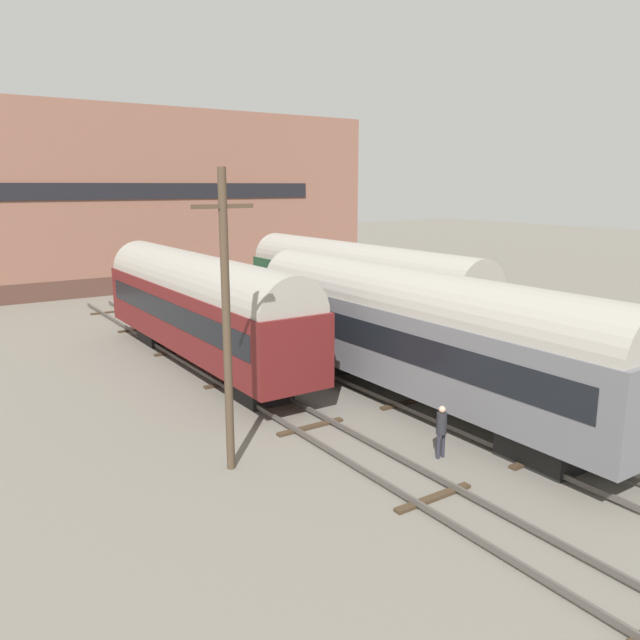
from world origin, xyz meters
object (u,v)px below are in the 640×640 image
(person_worker, at_px, (441,427))
(utility_pole, at_px, (226,320))
(train_car_grey, at_px, (415,329))
(train_car_maroon, at_px, (200,303))
(train_car_green, at_px, (357,286))
(bench, at_px, (555,348))

(person_worker, height_order, utility_pole, utility_pole)
(train_car_grey, xyz_separation_m, train_car_maroon, (-4.46, 9.47, -0.03))
(train_car_grey, bearing_deg, train_car_green, 64.62)
(train_car_green, height_order, utility_pole, utility_pole)
(utility_pole, bearing_deg, person_worker, -27.55)
(train_car_green, bearing_deg, bench, -77.74)
(utility_pole, bearing_deg, bench, -1.02)
(train_car_maroon, height_order, bench, train_car_maroon)
(train_car_grey, relative_size, person_worker, 10.77)
(utility_pole, bearing_deg, train_car_maroon, 70.85)
(train_car_green, xyz_separation_m, utility_pole, (-12.55, -10.41, 1.53))
(train_car_grey, relative_size, train_car_maroon, 1.07)
(train_car_grey, distance_m, utility_pole, 8.30)
(train_car_green, relative_size, bench, 12.61)
(train_car_green, bearing_deg, person_worker, -117.35)
(train_car_maroon, height_order, utility_pole, utility_pole)
(utility_pole, bearing_deg, train_car_grey, 7.11)
(person_worker, bearing_deg, train_car_green, 62.65)
(train_car_maroon, relative_size, bench, 12.11)
(train_car_grey, distance_m, train_car_green, 10.40)
(bench, bearing_deg, utility_pole, 178.98)
(person_worker, bearing_deg, utility_pole, 152.45)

